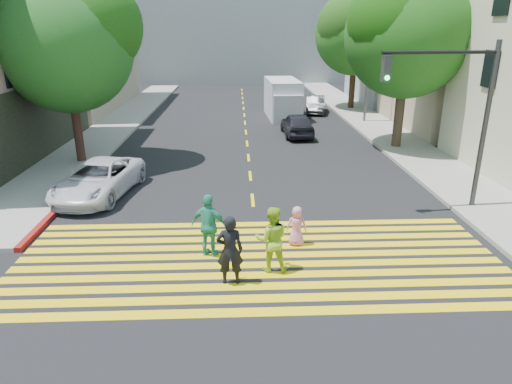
{
  "coord_description": "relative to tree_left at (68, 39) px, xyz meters",
  "views": [
    {
      "loc": [
        -0.54,
        -10.0,
        6.06
      ],
      "look_at": [
        0.0,
        3.0,
        1.4
      ],
      "focal_mm": 32.0,
      "sensor_mm": 36.0,
      "label": 1
    }
  ],
  "objects": [
    {
      "name": "street_lamp",
      "position": [
        15.86,
        9.19,
        -0.47
      ],
      "size": [
        2.05,
        0.43,
        9.04
      ],
      "rotation": [
        0.0,
        0.0,
        0.12
      ],
      "color": "#545457",
      "rests_on": "ground"
    },
    {
      "name": "pedestrian_woman",
      "position": [
        8.23,
        -10.66,
        -4.76
      ],
      "size": [
        0.9,
        0.71,
        1.8
      ],
      "primitive_type": "imported",
      "rotation": [
        0.0,
        0.0,
        3.11
      ],
      "color": "#9FCE2D",
      "rests_on": "ground"
    },
    {
      "name": "silver_car",
      "position": [
        11.34,
        18.24,
        -4.95
      ],
      "size": [
        2.57,
        5.11,
        1.42
      ],
      "primitive_type": "imported",
      "rotation": [
        0.0,
        0.0,
        3.02
      ],
      "color": "gray",
      "rests_on": "ground"
    },
    {
      "name": "tree_right_far",
      "position": [
        16.53,
        14.92,
        0.39
      ],
      "size": [
        8.09,
        8.09,
        8.95
      ],
      "rotation": [
        0.0,
        0.0,
        0.4
      ],
      "color": "#482F1A",
      "rests_on": "ground"
    },
    {
      "name": "pedestrian_man",
      "position": [
        7.15,
        -11.26,
        -4.75
      ],
      "size": [
        0.68,
        0.46,
        1.83
      ],
      "primitive_type": "imported",
      "rotation": [
        0.0,
        0.0,
        3.17
      ],
      "color": "black",
      "rests_on": "ground"
    },
    {
      "name": "tree_right_near",
      "position": [
        15.95,
        2.23,
        0.45
      ],
      "size": [
        7.82,
        7.68,
        9.04
      ],
      "rotation": [
        0.0,
        0.0,
        0.28
      ],
      "color": "#3F2B1D",
      "rests_on": "ground"
    },
    {
      "name": "sidewalk_left",
      "position": [
        -0.58,
        10.62,
        -5.59
      ],
      "size": [
        3.0,
        40.0,
        0.15
      ],
      "primitive_type": "cube",
      "color": "gray",
      "rests_on": "ground"
    },
    {
      "name": "sidewalk_right",
      "position": [
        16.42,
        3.62,
        -5.59
      ],
      "size": [
        3.0,
        60.0,
        0.15
      ],
      "primitive_type": "cube",
      "color": "gray",
      "rests_on": "ground"
    },
    {
      "name": "building_right_tan",
      "position": [
        22.92,
        7.62,
        -0.66
      ],
      "size": [
        10.0,
        10.0,
        10.0
      ],
      "primitive_type": "cube",
      "color": "tan",
      "rests_on": "ground"
    },
    {
      "name": "traffic_signal",
      "position": [
        14.64,
        -6.64,
        -1.94
      ],
      "size": [
        3.92,
        0.59,
        5.75
      ],
      "rotation": [
        0.0,
        0.0,
        0.08
      ],
      "color": "#343434",
      "rests_on": "ground"
    },
    {
      "name": "building_right_grey",
      "position": [
        22.92,
        18.62,
        -0.66
      ],
      "size": [
        10.0,
        10.0,
        10.0
      ],
      "primitive_type": "cube",
      "color": "gray",
      "rests_on": "ground"
    },
    {
      "name": "pedestrian_child",
      "position": [
        9.08,
        -9.19,
        -5.06
      ],
      "size": [
        0.62,
        0.44,
        1.21
      ],
      "primitive_type": "imported",
      "rotation": [
        0.0,
        0.0,
        3.05
      ],
      "color": "pink",
      "rests_on": "ground"
    },
    {
      "name": "curb_red",
      "position": [
        1.02,
        -5.38,
        -5.58
      ],
      "size": [
        0.2,
        8.0,
        0.16
      ],
      "primitive_type": "cube",
      "color": "maroon",
      "rests_on": "ground"
    },
    {
      "name": "white_sedan",
      "position": [
        2.06,
        -4.62,
        -4.99
      ],
      "size": [
        2.98,
        5.11,
        1.34
      ],
      "primitive_type": "imported",
      "rotation": [
        0.0,
        0.0,
        -0.17
      ],
      "color": "silver",
      "rests_on": "ground"
    },
    {
      "name": "backdrop_block",
      "position": [
        7.92,
        36.62,
        0.34
      ],
      "size": [
        30.0,
        8.0,
        12.0
      ],
      "primitive_type": "cube",
      "color": "gray",
      "rests_on": "ground"
    },
    {
      "name": "lane_line",
      "position": [
        7.92,
        11.12,
        -5.66
      ],
      "size": [
        0.12,
        34.4,
        0.01
      ],
      "color": "yellow",
      "rests_on": "ground"
    },
    {
      "name": "white_van",
      "position": [
        10.69,
        11.52,
        -4.39
      ],
      "size": [
        2.36,
        5.74,
        2.67
      ],
      "rotation": [
        0.0,
        0.0,
        0.04
      ],
      "color": "silver",
      "rests_on": "ground"
    },
    {
      "name": "dark_car_near",
      "position": [
        10.95,
        5.44,
        -4.97
      ],
      "size": [
        1.74,
        4.12,
        1.39
      ],
      "primitive_type": "imported",
      "rotation": [
        0.0,
        0.0,
        3.17
      ],
      "color": "black",
      "rests_on": "ground"
    },
    {
      "name": "building_left_tan",
      "position": [
        -8.08,
        16.62,
        -0.66
      ],
      "size": [
        12.0,
        16.0,
        10.0
      ],
      "primitive_type": "cube",
      "color": "tan",
      "rests_on": "ground"
    },
    {
      "name": "dark_car_parked",
      "position": [
        13.37,
        13.37,
        -5.03
      ],
      "size": [
        1.95,
        3.98,
        1.25
      ],
      "primitive_type": "imported",
      "rotation": [
        0.0,
        0.0,
        -0.17
      ],
      "color": "black",
      "rests_on": "ground"
    },
    {
      "name": "crosswalk",
      "position": [
        7.92,
        -10.11,
        -5.65
      ],
      "size": [
        13.4,
        5.3,
        0.01
      ],
      "color": "yellow",
      "rests_on": "ground"
    },
    {
      "name": "pedestrian_extra",
      "position": [
        6.57,
        -9.77,
        -4.74
      ],
      "size": [
        1.16,
        0.8,
        1.83
      ],
      "primitive_type": "imported",
      "rotation": [
        0.0,
        0.0,
        2.78
      ],
      "color": "teal",
      "rests_on": "ground"
    },
    {
      "name": "ground",
      "position": [
        7.92,
        -11.38,
        -5.66
      ],
      "size": [
        120.0,
        120.0,
        0.0
      ],
      "primitive_type": "plane",
      "color": "black"
    },
    {
      "name": "tree_left",
      "position": [
        0.0,
        0.0,
        0.0
      ],
      "size": [
        6.66,
        6.15,
        8.4
      ],
      "rotation": [
        0.0,
        0.0,
        -0.06
      ],
      "color": "black",
      "rests_on": "ground"
    }
  ]
}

